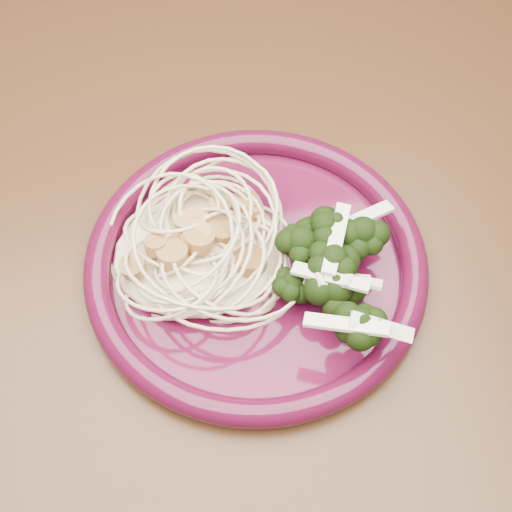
% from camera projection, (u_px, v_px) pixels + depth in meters
% --- Properties ---
extents(dining_table, '(1.20, 0.80, 0.75)m').
position_uv_depth(dining_table, '(172.00, 278.00, 0.68)').
color(dining_table, '#472814').
rests_on(dining_table, ground).
extents(dinner_plate, '(0.35, 0.35, 0.02)m').
position_uv_depth(dinner_plate, '(256.00, 263.00, 0.56)').
color(dinner_plate, '#490B25').
rests_on(dinner_plate, dining_table).
extents(spaghetti_pile, '(0.17, 0.16, 0.03)m').
position_uv_depth(spaghetti_pile, '(198.00, 246.00, 0.55)').
color(spaghetti_pile, beige).
rests_on(spaghetti_pile, dinner_plate).
extents(scallop_cluster, '(0.16, 0.16, 0.04)m').
position_uv_depth(scallop_cluster, '(195.00, 220.00, 0.52)').
color(scallop_cluster, '#B27E40').
rests_on(scallop_cluster, spaghetti_pile).
extents(broccoli_pile, '(0.13, 0.16, 0.05)m').
position_uv_depth(broccoli_pile, '(329.00, 261.00, 0.54)').
color(broccoli_pile, black).
rests_on(broccoli_pile, dinner_plate).
extents(onion_garnish, '(0.09, 0.10, 0.06)m').
position_uv_depth(onion_garnish, '(333.00, 239.00, 0.51)').
color(onion_garnish, white).
rests_on(onion_garnish, broccoli_pile).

